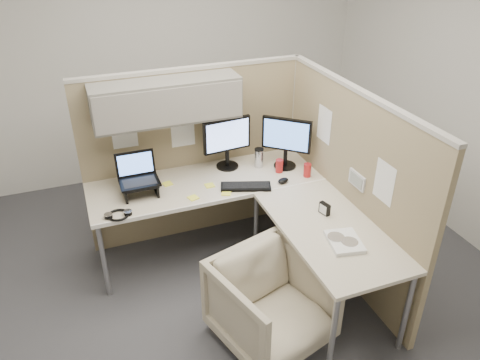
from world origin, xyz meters
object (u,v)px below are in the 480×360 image
object	(u,v)px
office_chair	(272,299)
keyboard	(246,187)
monitor_left	(227,139)
desk	(248,204)

from	to	relation	value
office_chair	keyboard	xyz separation A→B (m)	(0.17, 0.94, 0.37)
monitor_left	keyboard	distance (m)	0.49
desk	keyboard	size ratio (longest dim) A/B	4.78
office_chair	keyboard	world-z (taller)	keyboard
office_chair	monitor_left	world-z (taller)	monitor_left
keyboard	desk	bearing A→B (deg)	-85.74
keyboard	office_chair	bearing A→B (deg)	-80.68
desk	monitor_left	xyz separation A→B (m)	(0.03, 0.59, 0.32)
office_chair	desk	bearing A→B (deg)	64.83
desk	office_chair	xyz separation A→B (m)	(-0.12, -0.76, -0.32)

